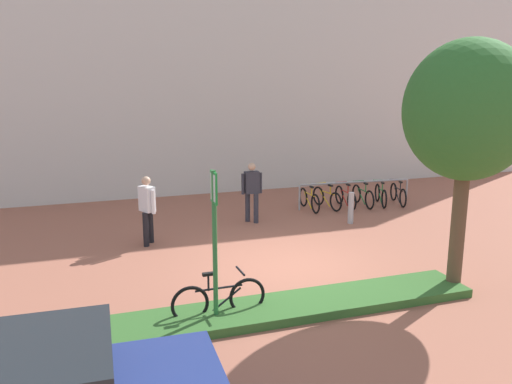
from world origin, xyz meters
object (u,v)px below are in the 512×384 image
bollard_steel (351,208)px  person_suited_dark (252,189)px  parking_sign_post (215,226)px  bike_at_sign (219,299)px  tree_sidewalk (468,112)px  person_shirt_blue (147,206)px  bike_rack_cluster (354,196)px

bollard_steel → person_suited_dark: 2.86m
parking_sign_post → bike_at_sign: size_ratio=1.56×
person_suited_dark → bollard_steel: bearing=-21.2°
tree_sidewalk → person_shirt_blue: 7.52m
bike_rack_cluster → person_shirt_blue: (-6.74, -1.78, 0.64)m
person_suited_dark → person_shirt_blue: bearing=-160.2°
parking_sign_post → bike_at_sign: (0.10, 0.16, -1.36)m
tree_sidewalk → bike_at_sign: tree_sidewalk is taller
person_shirt_blue → person_suited_dark: bearing=19.8°
parking_sign_post → person_suited_dark: (2.53, 5.75, -0.73)m
parking_sign_post → person_shirt_blue: size_ratio=1.53×
tree_sidewalk → person_suited_dark: size_ratio=2.78×
bike_rack_cluster → bollard_steel: size_ratio=4.17×
tree_sidewalk → person_shirt_blue: (-5.32, 4.71, -2.47)m
tree_sidewalk → bike_at_sign: (-4.70, 0.22, -3.10)m
bike_at_sign → person_shirt_blue: 4.58m
bollard_steel → person_shirt_blue: person_shirt_blue is taller
tree_sidewalk → person_shirt_blue: bearing=138.5°
tree_sidewalk → bollard_steel: 5.67m
bike_at_sign → bollard_steel: (5.05, 4.58, 0.10)m
tree_sidewalk → person_suited_dark: 6.71m
bike_at_sign → bike_rack_cluster: bearing=45.8°
bike_at_sign → person_suited_dark: person_suited_dark is taller
parking_sign_post → bollard_steel: bearing=42.6°
bike_at_sign → bike_rack_cluster: 8.75m
tree_sidewalk → bike_rack_cluster: 7.33m
bollard_steel → person_shirt_blue: size_ratio=0.52×
parking_sign_post → person_suited_dark: parking_sign_post is taller
parking_sign_post → person_shirt_blue: parking_sign_post is taller
bike_at_sign → bollard_steel: 6.82m
parking_sign_post → person_suited_dark: 6.33m
bike_at_sign → person_shirt_blue: size_ratio=0.98×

